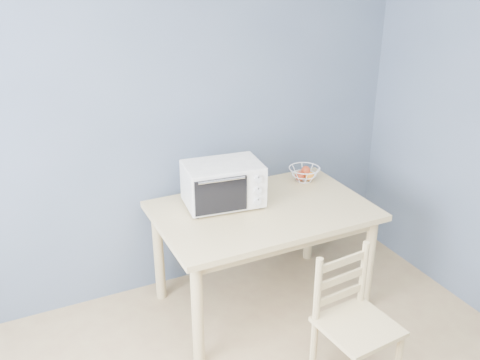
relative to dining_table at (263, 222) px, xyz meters
name	(u,v)px	position (x,y,z in m)	size (l,w,h in m)	color
room	(328,319)	(-0.69, -1.70, 0.65)	(4.01, 4.51, 2.61)	tan
dining_table	(263,222)	(0.00, 0.00, 0.00)	(1.40, 0.90, 0.75)	#D9BF82
toaster_oven	(220,184)	(-0.23, 0.16, 0.26)	(0.53, 0.40, 0.29)	white
fruit_basket	(304,173)	(0.48, 0.27, 0.16)	(0.30, 0.30, 0.12)	white
dining_chair	(353,325)	(0.10, -0.89, -0.24)	(0.42, 0.42, 0.82)	#D9BF82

